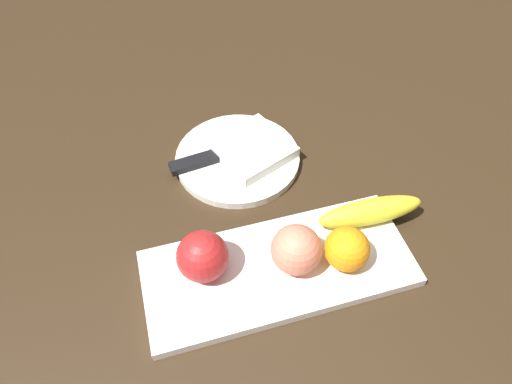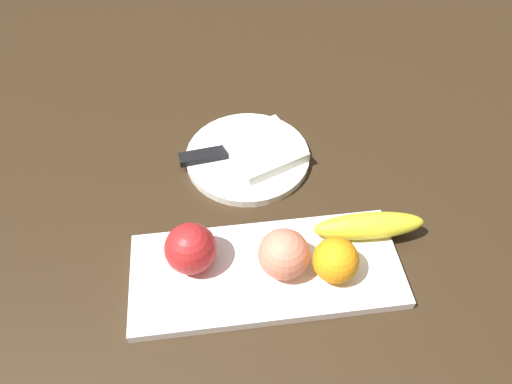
# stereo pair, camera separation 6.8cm
# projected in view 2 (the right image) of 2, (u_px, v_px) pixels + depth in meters

# --- Properties ---
(ground_plane) EXTENTS (2.40, 2.40, 0.00)m
(ground_plane) POSITION_uv_depth(u_px,v_px,m) (279.00, 284.00, 0.64)
(ground_plane) COLOR #302213
(fruit_tray) EXTENTS (0.37, 0.15, 0.02)m
(fruit_tray) POSITION_uv_depth(u_px,v_px,m) (266.00, 271.00, 0.64)
(fruit_tray) COLOR white
(fruit_tray) RESTS_ON ground_plane
(apple) EXTENTS (0.07, 0.07, 0.07)m
(apple) POSITION_uv_depth(u_px,v_px,m) (191.00, 248.00, 0.61)
(apple) COLOR #B12222
(apple) RESTS_ON fruit_tray
(banana) EXTENTS (0.16, 0.04, 0.04)m
(banana) POSITION_uv_depth(u_px,v_px,m) (369.00, 226.00, 0.66)
(banana) COLOR yellow
(banana) RESTS_ON fruit_tray
(orange_near_apple) EXTENTS (0.06, 0.06, 0.06)m
(orange_near_apple) POSITION_uv_depth(u_px,v_px,m) (336.00, 263.00, 0.60)
(orange_near_apple) COLOR orange
(orange_near_apple) RESTS_ON fruit_tray
(peach) EXTENTS (0.07, 0.07, 0.07)m
(peach) POSITION_uv_depth(u_px,v_px,m) (284.00, 254.00, 0.61)
(peach) COLOR #E57D61
(peach) RESTS_ON fruit_tray
(dinner_plate) EXTENTS (0.21, 0.21, 0.01)m
(dinner_plate) POSITION_uv_depth(u_px,v_px,m) (248.00, 157.00, 0.79)
(dinner_plate) COLOR white
(dinner_plate) RESTS_ON ground_plane
(folded_napkin) EXTENTS (0.15, 0.15, 0.02)m
(folded_napkin) POSITION_uv_depth(u_px,v_px,m) (263.00, 149.00, 0.77)
(folded_napkin) COLOR white
(folded_napkin) RESTS_ON dinner_plate
(knife) EXTENTS (0.18, 0.04, 0.01)m
(knife) POSITION_uv_depth(u_px,v_px,m) (215.00, 154.00, 0.77)
(knife) COLOR silver
(knife) RESTS_ON dinner_plate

